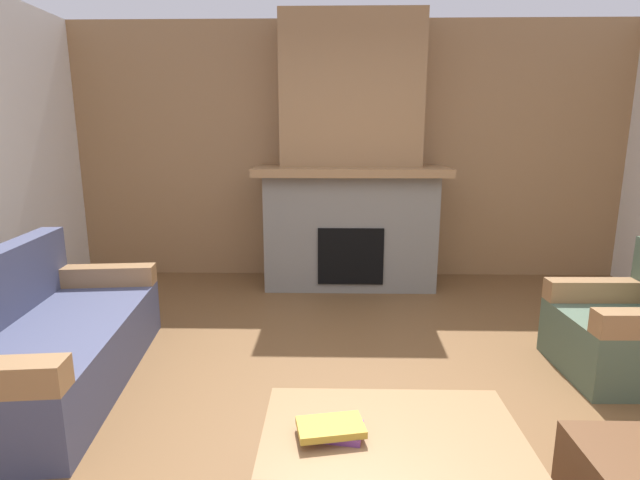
% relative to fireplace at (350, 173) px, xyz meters
% --- Properties ---
extents(ground, '(9.00, 9.00, 0.00)m').
position_rel_fireplace_xyz_m(ground, '(0.00, -2.62, -1.16)').
color(ground, brown).
extents(wall_back_wood_panel, '(6.00, 0.12, 2.70)m').
position_rel_fireplace_xyz_m(wall_back_wood_panel, '(0.00, 0.38, 0.19)').
color(wall_back_wood_panel, '#997047').
rests_on(wall_back_wood_panel, ground).
extents(fireplace, '(1.90, 0.82, 2.70)m').
position_rel_fireplace_xyz_m(fireplace, '(0.00, 0.00, 0.00)').
color(fireplace, gray).
rests_on(fireplace, ground).
extents(couch, '(1.03, 1.88, 0.85)m').
position_rel_fireplace_xyz_m(couch, '(-1.96, -2.23, -0.88)').
color(couch, '#474C6B').
rests_on(couch, ground).
extents(armchair, '(0.77, 0.77, 0.85)m').
position_rel_fireplace_xyz_m(armchair, '(1.76, -2.00, -0.87)').
color(armchair, '#4C604C').
rests_on(armchair, ground).
extents(coffee_table, '(1.00, 0.60, 0.43)m').
position_rel_fireplace_xyz_m(coffee_table, '(0.04, -3.31, -0.79)').
color(coffee_table, '#997047').
rests_on(coffee_table, ground).
extents(book_stack_near_edge, '(0.27, 0.21, 0.06)m').
position_rel_fireplace_xyz_m(book_stack_near_edge, '(-0.19, -3.36, -0.70)').
color(book_stack_near_edge, '#7A3D84').
rests_on(book_stack_near_edge, coffee_table).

